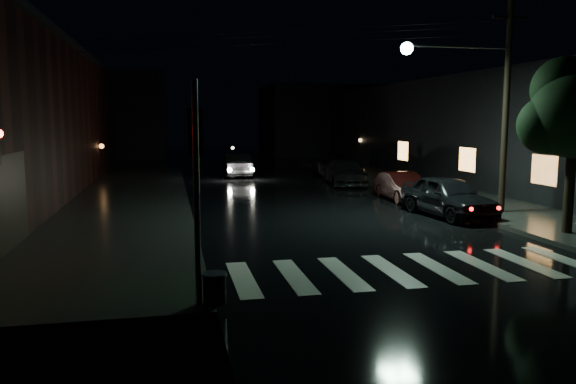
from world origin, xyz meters
TOP-DOWN VIEW (x-y plane):
  - ground at (0.00, 0.00)m, footprint 120.00×120.00m
  - sidewalk_left at (-5.00, 14.00)m, footprint 6.00×44.00m
  - sidewalk_right at (10.00, 14.00)m, footprint 4.00×44.00m
  - building_right at (17.00, 18.00)m, footprint 10.00×40.00m
  - building_far_left at (-10.00, 45.00)m, footprint 14.00×10.00m
  - building_far_right at (14.00, 45.00)m, footprint 14.00×10.00m
  - crosswalk at (3.00, 0.50)m, footprint 9.00×3.00m
  - signal_pole_corner at (-2.14, -1.46)m, footprint 0.68×0.61m
  - street_tree at (9.23, 3.14)m, footprint 3.10×2.90m
  - utility_pole at (8.83, 7.00)m, footprint 4.92×0.44m
  - parked_car_a at (7.39, 7.20)m, footprint 2.32×4.69m
  - parked_car_b at (7.36, 11.37)m, footprint 1.45×3.93m
  - parked_car_c at (6.89, 18.10)m, footprint 2.55×5.00m
  - parked_car_d at (7.60, 21.88)m, footprint 2.71×5.35m
  - oncoming_car at (1.41, 23.73)m, footprint 1.60×4.50m

SIDE VIEW (x-z plane):
  - ground at x=0.00m, z-range 0.00..0.00m
  - crosswalk at x=3.00m, z-range 0.00..0.01m
  - sidewalk_left at x=-5.00m, z-range 0.00..0.15m
  - sidewalk_right at x=10.00m, z-range 0.00..0.15m
  - parked_car_b at x=7.36m, z-range 0.00..1.28m
  - parked_car_c at x=6.89m, z-range 0.00..1.39m
  - parked_car_d at x=7.60m, z-range 0.00..1.45m
  - oncoming_car at x=1.41m, z-range 0.00..1.48m
  - parked_car_a at x=7.39m, z-range 0.00..1.54m
  - signal_pole_corner at x=-2.14m, z-range -0.56..3.64m
  - building_right at x=17.00m, z-range 0.00..6.00m
  - building_far_right at x=14.00m, z-range 0.00..7.00m
  - street_tree at x=9.23m, z-range 1.04..6.44m
  - building_far_left at x=-10.00m, z-range 0.00..8.00m
  - utility_pole at x=8.83m, z-range 0.60..8.60m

